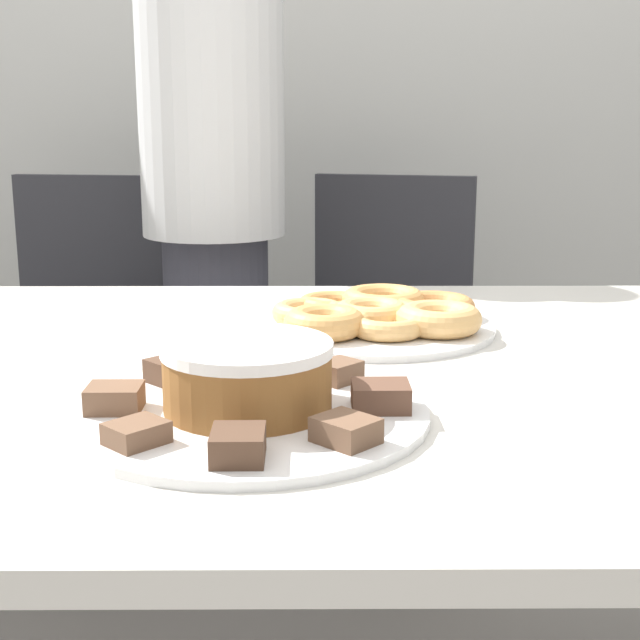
# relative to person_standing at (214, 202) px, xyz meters

# --- Properties ---
(wall_back) EXTENTS (8.00, 0.05, 2.60)m
(wall_back) POSITION_rel_person_standing_xyz_m (0.20, 0.77, 0.46)
(wall_back) COLOR beige
(wall_back) RESTS_ON ground_plane
(table) EXTENTS (1.89, 1.04, 0.72)m
(table) POSITION_rel_person_standing_xyz_m (0.20, -0.85, -0.19)
(table) COLOR silver
(table) RESTS_ON ground_plane
(person_standing) EXTENTS (0.31, 0.31, 1.59)m
(person_standing) POSITION_rel_person_standing_xyz_m (0.00, 0.00, 0.00)
(person_standing) COLOR #383842
(person_standing) RESTS_ON ground_plane
(office_chair_left) EXTENTS (0.50, 0.50, 0.88)m
(office_chair_left) POSITION_rel_person_standing_xyz_m (-0.35, 0.13, -0.43)
(office_chair_left) COLOR black
(office_chair_left) RESTS_ON ground_plane
(office_chair_right) EXTENTS (0.54, 0.54, 0.88)m
(office_chair_right) POSITION_rel_person_standing_xyz_m (0.38, 0.13, -0.43)
(office_chair_right) COLOR black
(office_chair_right) RESTS_ON ground_plane
(plate_cake) EXTENTS (0.37, 0.37, 0.01)m
(plate_cake) POSITION_rel_person_standing_xyz_m (0.15, -1.06, -0.12)
(plate_cake) COLOR white
(plate_cake) RESTS_ON table
(plate_donuts) EXTENTS (0.36, 0.36, 0.01)m
(plate_donuts) POSITION_rel_person_standing_xyz_m (0.30, -0.67, -0.12)
(plate_donuts) COLOR white
(plate_donuts) RESTS_ON table
(frosted_cake) EXTENTS (0.18, 0.18, 0.07)m
(frosted_cake) POSITION_rel_person_standing_xyz_m (0.15, -1.06, -0.08)
(frosted_cake) COLOR brown
(frosted_cake) RESTS_ON plate_cake
(lamington_0) EXTENTS (0.05, 0.06, 0.03)m
(lamington_0) POSITION_rel_person_standing_xyz_m (0.15, -1.19, -0.10)
(lamington_0) COLOR #513828
(lamington_0) RESTS_ON plate_cake
(lamington_1) EXTENTS (0.07, 0.07, 0.02)m
(lamington_1) POSITION_rel_person_standing_xyz_m (0.25, -1.15, -0.10)
(lamington_1) COLOR brown
(lamington_1) RESTS_ON plate_cake
(lamington_2) EXTENTS (0.06, 0.05, 0.03)m
(lamington_2) POSITION_rel_person_standing_xyz_m (0.28, -1.05, -0.10)
(lamington_2) COLOR brown
(lamington_2) RESTS_ON plate_cake
(lamington_3) EXTENTS (0.06, 0.06, 0.02)m
(lamington_3) POSITION_rel_person_standing_xyz_m (0.24, -0.96, -0.10)
(lamington_3) COLOR brown
(lamington_3) RESTS_ON plate_cake
(lamington_4) EXTENTS (0.05, 0.06, 0.02)m
(lamington_4) POSITION_rel_person_standing_xyz_m (0.15, -0.92, -0.10)
(lamington_4) COLOR brown
(lamington_4) RESTS_ON plate_cake
(lamington_5) EXTENTS (0.06, 0.06, 0.03)m
(lamington_5) POSITION_rel_person_standing_xyz_m (0.05, -0.96, -0.10)
(lamington_5) COLOR #513828
(lamington_5) RESTS_ON plate_cake
(lamington_6) EXTENTS (0.06, 0.05, 0.03)m
(lamington_6) POSITION_rel_person_standing_xyz_m (0.01, -1.06, -0.10)
(lamington_6) COLOR brown
(lamington_6) RESTS_ON plate_cake
(lamington_7) EXTENTS (0.07, 0.07, 0.02)m
(lamington_7) POSITION_rel_person_standing_xyz_m (0.05, -1.15, -0.10)
(lamington_7) COLOR brown
(lamington_7) RESTS_ON plate_cake
(donut_0) EXTENTS (0.11, 0.11, 0.03)m
(donut_0) POSITION_rel_person_standing_xyz_m (0.30, -0.67, -0.10)
(donut_0) COLOR #E5AD66
(donut_0) RESTS_ON plate_donuts
(donut_1) EXTENTS (0.11, 0.11, 0.03)m
(donut_1) POSITION_rel_person_standing_xyz_m (0.32, -0.74, -0.10)
(donut_1) COLOR #E5AD66
(donut_1) RESTS_ON plate_donuts
(donut_2) EXTENTS (0.12, 0.12, 0.04)m
(donut_2) POSITION_rel_person_standing_xyz_m (0.39, -0.72, -0.09)
(donut_2) COLOR #E5AD66
(donut_2) RESTS_ON plate_donuts
(donut_3) EXTENTS (0.13, 0.13, 0.03)m
(donut_3) POSITION_rel_person_standing_xyz_m (0.39, -0.63, -0.10)
(donut_3) COLOR #C68447
(donut_3) RESTS_ON plate_donuts
(donut_4) EXTENTS (0.13, 0.13, 0.03)m
(donut_4) POSITION_rel_person_standing_xyz_m (0.32, -0.59, -0.09)
(donut_4) COLOR tan
(donut_4) RESTS_ON plate_donuts
(donut_5) EXTENTS (0.11, 0.11, 0.03)m
(donut_5) POSITION_rel_person_standing_xyz_m (0.24, -0.61, -0.10)
(donut_5) COLOR #D18E4C
(donut_5) RESTS_ON plate_donuts
(donut_6) EXTENTS (0.11, 0.11, 0.03)m
(donut_6) POSITION_rel_person_standing_xyz_m (0.21, -0.66, -0.10)
(donut_6) COLOR #E5AD66
(donut_6) RESTS_ON plate_donuts
(donut_7) EXTENTS (0.11, 0.11, 0.04)m
(donut_7) POSITION_rel_person_standing_xyz_m (0.23, -0.74, -0.09)
(donut_7) COLOR tan
(donut_7) RESTS_ON plate_donuts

